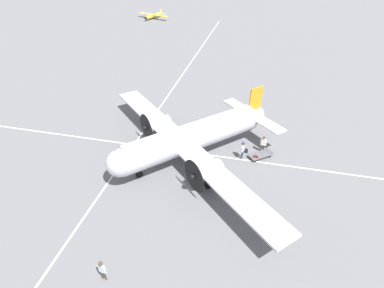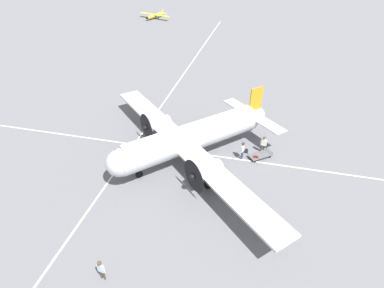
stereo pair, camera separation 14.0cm
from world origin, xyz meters
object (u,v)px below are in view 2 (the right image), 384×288
object	(u,v)px
airliner_main	(188,138)
suitcase_near_door	(256,158)
crew_foreground	(101,269)
baggage_cart	(260,155)
suitcase_upright_spare	(246,151)
passenger_boarding	(243,149)
light_aircraft_distant	(155,16)
ramp_agent	(264,143)

from	to	relation	value
airliner_main	suitcase_near_door	distance (m)	7.07
crew_foreground	baggage_cart	size ratio (longest dim) A/B	0.68
suitcase_upright_spare	crew_foreground	bearing A→B (deg)	64.11
passenger_boarding	baggage_cart	bearing A→B (deg)	121.15
passenger_boarding	light_aircraft_distant	bearing A→B (deg)	-139.74
passenger_boarding	light_aircraft_distant	distance (m)	64.86
crew_foreground	airliner_main	bearing A→B (deg)	88.41
passenger_boarding	ramp_agent	distance (m)	2.48
airliner_main	passenger_boarding	world-z (taller)	airliner_main
airliner_main	light_aircraft_distant	world-z (taller)	airliner_main
ramp_agent	suitcase_near_door	distance (m)	1.87
ramp_agent	suitcase_near_door	size ratio (longest dim) A/B	3.38
suitcase_near_door	suitcase_upright_spare	world-z (taller)	suitcase_near_door
passenger_boarding	light_aircraft_distant	size ratio (longest dim) A/B	0.20
suitcase_near_door	suitcase_upright_spare	xyz separation A→B (m)	(1.02, -1.02, -0.02)
ramp_agent	suitcase_upright_spare	xyz separation A→B (m)	(1.61, 0.51, -0.93)
airliner_main	suitcase_upright_spare	world-z (taller)	airliner_main
airliner_main	light_aircraft_distant	bearing A→B (deg)	-113.34
ramp_agent	baggage_cart	bearing A→B (deg)	87.93
crew_foreground	light_aircraft_distant	xyz separation A→B (m)	(22.01, -72.87, -0.28)
suitcase_upright_spare	baggage_cart	bearing A→B (deg)	163.08
crew_foreground	passenger_boarding	world-z (taller)	passenger_boarding
baggage_cart	light_aircraft_distant	xyz separation A→B (m)	(31.29, -57.18, 0.52)
crew_foreground	ramp_agent	xyz separation A→B (m)	(-9.44, -16.64, 0.08)
ramp_agent	baggage_cart	world-z (taller)	ramp_agent
passenger_boarding	ramp_agent	bearing A→B (deg)	141.17
suitcase_near_door	baggage_cart	size ratio (longest dim) A/B	0.22
suitcase_near_door	light_aircraft_distant	distance (m)	65.49
ramp_agent	light_aircraft_distant	bearing A→B (deg)	-53.27
suitcase_upright_spare	baggage_cart	world-z (taller)	baggage_cart
airliner_main	baggage_cart	bearing A→B (deg)	149.62
light_aircraft_distant	suitcase_upright_spare	bearing A→B (deg)	48.13
suitcase_near_door	airliner_main	bearing A→B (deg)	11.46
suitcase_near_door	baggage_cart	distance (m)	0.72
airliner_main	light_aircraft_distant	size ratio (longest dim) A/B	2.21
crew_foreground	suitcase_upright_spare	world-z (taller)	crew_foreground
ramp_agent	passenger_boarding	bearing A→B (deg)	45.47
airliner_main	suitcase_upright_spare	bearing A→B (deg)	157.29
suitcase_upright_spare	light_aircraft_distant	size ratio (longest dim) A/B	0.05
light_aircraft_distant	suitcase_near_door	bearing A→B (deg)	48.50
suitcase_near_door	baggage_cart	xyz separation A→B (m)	(-0.43, -0.58, 0.02)
passenger_boarding	light_aircraft_distant	world-z (taller)	light_aircraft_distant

